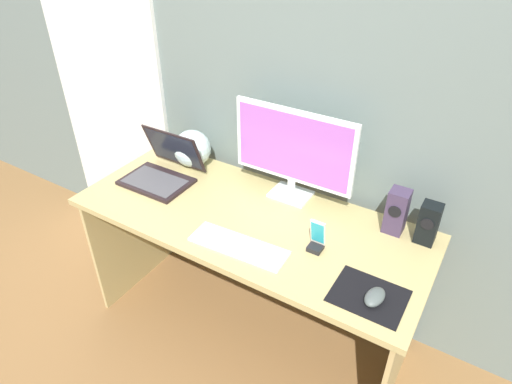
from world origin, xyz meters
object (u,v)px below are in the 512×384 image
(monitor, at_px, (293,151))
(laptop, at_px, (162,170))
(speaker_near_monitor, at_px, (397,211))
(keyboard_external, at_px, (239,246))
(mouse, at_px, (375,297))
(fishbowl, at_px, (192,149))
(phone_in_dock, at_px, (317,239))
(speaker_right, at_px, (428,223))

(monitor, relative_size, laptop, 1.75)
(speaker_near_monitor, relative_size, laptop, 0.60)
(speaker_near_monitor, height_order, keyboard_external, speaker_near_monitor)
(laptop, height_order, mouse, laptop)
(fishbowl, relative_size, phone_in_dock, 1.36)
(speaker_near_monitor, relative_size, fishbowl, 1.03)
(speaker_right, bearing_deg, speaker_near_monitor, 179.99)
(laptop, xyz_separation_m, keyboard_external, (0.59, -0.23, -0.04))
(speaker_right, relative_size, speaker_near_monitor, 0.90)
(speaker_right, bearing_deg, fishbowl, -179.87)
(monitor, distance_m, mouse, 0.71)
(monitor, relative_size, speaker_near_monitor, 2.91)
(phone_in_dock, bearing_deg, laptop, 174.58)
(phone_in_dock, bearing_deg, monitor, 132.89)
(monitor, bearing_deg, mouse, -37.72)
(speaker_right, distance_m, mouse, 0.42)
(speaker_near_monitor, bearing_deg, phone_in_dock, -129.12)
(speaker_near_monitor, bearing_deg, keyboard_external, -139.17)
(laptop, height_order, phone_in_dock, laptop)
(speaker_right, bearing_deg, mouse, -98.74)
(speaker_near_monitor, relative_size, keyboard_external, 0.49)
(monitor, distance_m, fishbowl, 0.58)
(keyboard_external, height_order, mouse, mouse)
(monitor, height_order, speaker_right, monitor)
(speaker_right, bearing_deg, keyboard_external, -145.56)
(fishbowl, bearing_deg, phone_in_dock, -18.22)
(laptop, xyz_separation_m, phone_in_dock, (0.85, -0.08, 0.00))
(laptop, bearing_deg, monitor, 18.15)
(laptop, relative_size, fishbowl, 1.71)
(laptop, distance_m, mouse, 1.16)
(fishbowl, distance_m, keyboard_external, 0.69)
(speaker_right, height_order, laptop, laptop)
(monitor, distance_m, keyboard_external, 0.48)
(monitor, distance_m, speaker_near_monitor, 0.50)
(speaker_right, relative_size, keyboard_external, 0.44)
(fishbowl, bearing_deg, laptop, -101.87)
(fishbowl, distance_m, mouse, 1.17)
(speaker_right, relative_size, mouse, 1.74)
(monitor, xyz_separation_m, keyboard_external, (-0.01, -0.42, -0.23))
(laptop, bearing_deg, phone_in_dock, -5.42)
(keyboard_external, bearing_deg, speaker_right, 31.26)
(mouse, bearing_deg, laptop, 176.69)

